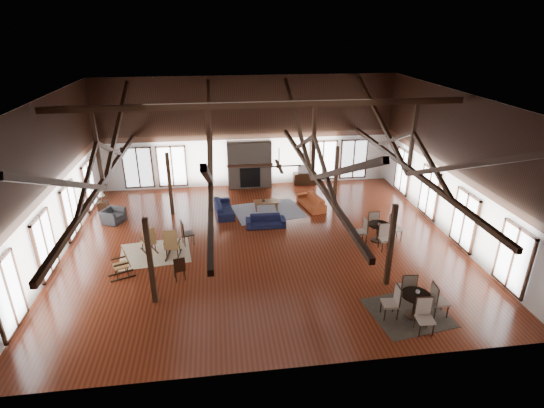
{
  "coord_description": "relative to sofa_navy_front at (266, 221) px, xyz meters",
  "views": [
    {
      "loc": [
        -1.67,
        -15.55,
        8.58
      ],
      "look_at": [
        0.51,
        1.0,
        1.34
      ],
      "focal_mm": 28.0,
      "sensor_mm": 36.0,
      "label": 1
    }
  ],
  "objects": [
    {
      "name": "cup_far",
      "position": [
        4.51,
        -2.05,
        0.56
      ],
      "size": [
        0.13,
        0.13,
        0.09
      ],
      "primitive_type": "imported",
      "rotation": [
        0.0,
        0.0,
        -0.18
      ],
      "color": "#B2B2B2",
      "rests_on": "cafe_table_far"
    },
    {
      "name": "sofa_navy_left",
      "position": [
        -1.83,
        1.66,
        0.04
      ],
      "size": [
        2.09,
        0.98,
        0.59
      ],
      "primitive_type": "imported",
      "rotation": [
        0.0,
        0.0,
        1.66
      ],
      "color": "#121733",
      "rests_on": "floor"
    },
    {
      "name": "armchair",
      "position": [
        -6.94,
        1.39,
        0.05
      ],
      "size": [
        1.23,
        1.17,
        0.63
      ],
      "primitive_type": "imported",
      "rotation": [
        0.0,
        0.0,
        1.14
      ],
      "color": "#272629",
      "rests_on": "floor"
    },
    {
      "name": "wall_front",
      "position": [
        -0.29,
        -8.57,
        2.74
      ],
      "size": [
        16.0,
        0.02,
        6.0
      ],
      "primitive_type": "cube",
      "color": "silver",
      "rests_on": "floor"
    },
    {
      "name": "wall_right",
      "position": [
        7.71,
        -1.57,
        2.74
      ],
      "size": [
        0.02,
        14.0,
        6.0
      ],
      "primitive_type": "cube",
      "color": "silver",
      "rests_on": "floor"
    },
    {
      "name": "cup_near",
      "position": [
        3.95,
        -6.83,
        0.58
      ],
      "size": [
        0.15,
        0.15,
        0.1
      ],
      "primitive_type": "imported",
      "rotation": [
        0.0,
        0.0,
        0.14
      ],
      "color": "#B2B2B2",
      "rests_on": "cafe_table_near"
    },
    {
      "name": "post_grid",
      "position": [
        -0.29,
        -1.57,
        1.26
      ],
      "size": [
        8.16,
        7.16,
        3.05
      ],
      "color": "black",
      "rests_on": "floor"
    },
    {
      "name": "floor",
      "position": [
        -0.29,
        -1.57,
        -0.26
      ],
      "size": [
        16.0,
        16.0,
        0.0
      ],
      "primitive_type": "plane",
      "color": "#5F2814",
      "rests_on": "ground"
    },
    {
      "name": "ceiling_fan",
      "position": [
        0.21,
        -2.57,
        3.47
      ],
      "size": [
        1.6,
        1.6,
        0.75
      ],
      "color": "black",
      "rests_on": "roof_truss"
    },
    {
      "name": "television",
      "position": [
        2.89,
        5.18,
        0.65
      ],
      "size": [
        0.91,
        0.13,
        0.52
      ],
      "primitive_type": "imported",
      "rotation": [
        0.0,
        0.0,
        -0.01
      ],
      "color": "#B2B2B2",
      "rests_on": "tv_console"
    },
    {
      "name": "cafe_table_near",
      "position": [
        3.89,
        -6.89,
        0.29
      ],
      "size": [
        2.12,
        2.12,
        1.1
      ],
      "rotation": [
        0.0,
        0.0,
        -0.07
      ],
      "color": "black",
      "rests_on": "floor"
    },
    {
      "name": "fireplace",
      "position": [
        -0.29,
        5.1,
        1.03
      ],
      "size": [
        2.5,
        0.69,
        2.6
      ],
      "color": "#706255",
      "rests_on": "floor"
    },
    {
      "name": "wall_left",
      "position": [
        -8.29,
        -1.57,
        2.74
      ],
      "size": [
        0.02,
        14.0,
        6.0
      ],
      "primitive_type": "cube",
      "color": "silver",
      "rests_on": "floor"
    },
    {
      "name": "side_chair_b",
      "position": [
        -3.54,
        -3.91,
        0.29
      ],
      "size": [
        0.48,
        0.48,
        0.95
      ],
      "rotation": [
        0.0,
        0.0,
        0.23
      ],
      "color": "black",
      "rests_on": "floor"
    },
    {
      "name": "rocking_chair_a",
      "position": [
        -4.89,
        -1.7,
        0.24
      ],
      "size": [
        0.79,
        0.94,
        1.07
      ],
      "rotation": [
        0.0,
        0.0,
        0.52
      ],
      "color": "olive",
      "rests_on": "floor"
    },
    {
      "name": "tv_console",
      "position": [
        2.86,
        5.18,
        0.06
      ],
      "size": [
        1.29,
        0.48,
        0.65
      ],
      "primitive_type": "cube",
      "color": "black",
      "rests_on": "floor"
    },
    {
      "name": "rocking_chair_b",
      "position": [
        -3.94,
        -2.23,
        0.31
      ],
      "size": [
        0.61,
        0.99,
        1.21
      ],
      "rotation": [
        0.0,
        0.0,
        -0.13
      ],
      "color": "olive",
      "rests_on": "floor"
    },
    {
      "name": "vase",
      "position": [
        0.1,
        1.76,
        0.28
      ],
      "size": [
        0.18,
        0.18,
        0.17
      ],
      "primitive_type": "imported",
      "rotation": [
        0.0,
        0.0,
        -0.13
      ],
      "color": "#B2B2B2",
      "rests_on": "coffee_table"
    },
    {
      "name": "wall_back",
      "position": [
        -0.29,
        5.43,
        2.74
      ],
      "size": [
        16.0,
        0.02,
        6.0
      ],
      "primitive_type": "cube",
      "color": "silver",
      "rests_on": "floor"
    },
    {
      "name": "sofa_orange",
      "position": [
        2.51,
        1.89,
        0.03
      ],
      "size": [
        2.11,
        1.2,
        0.58
      ],
      "primitive_type": "imported",
      "rotation": [
        0.0,
        0.0,
        -1.34
      ],
      "color": "#983F1D",
      "rests_on": "floor"
    },
    {
      "name": "rug_tan",
      "position": [
        -4.68,
        -1.82,
        -0.25
      ],
      "size": [
        2.94,
        2.43,
        0.01
      ],
      "primitive_type": "cube",
      "rotation": [
        0.0,
        0.0,
        0.12
      ],
      "color": "#CCB18D",
      "rests_on": "floor"
    },
    {
      "name": "sofa_navy_front",
      "position": [
        0.0,
        0.0,
        0.0
      ],
      "size": [
        1.79,
        0.73,
        0.52
      ],
      "primitive_type": "imported",
      "rotation": [
        0.0,
        0.0,
        -0.02
      ],
      "color": "#131735",
      "rests_on": "floor"
    },
    {
      "name": "ceiling",
      "position": [
        -0.29,
        -1.57,
        5.74
      ],
      "size": [
        16.0,
        14.0,
        0.02
      ],
      "primitive_type": "cube",
      "color": "black",
      "rests_on": "wall_back"
    },
    {
      "name": "rug_dark",
      "position": [
        3.79,
        -6.74,
        -0.25
      ],
      "size": [
        2.64,
        2.46,
        0.01
      ],
      "primitive_type": "cube",
      "rotation": [
        0.0,
        0.0,
        0.15
      ],
      "color": "black",
      "rests_on": "floor"
    },
    {
      "name": "coffee_table",
      "position": [
        0.24,
        1.81,
        0.14
      ],
      "size": [
        1.21,
        0.61,
        0.46
      ],
      "rotation": [
        0.0,
        0.0,
        0.01
      ],
      "color": "brown",
      "rests_on": "floor"
    },
    {
      "name": "rocking_chair_c",
      "position": [
        -5.58,
        -3.32,
        0.28
      ],
      "size": [
        1.0,
        0.77,
        1.15
      ],
      "rotation": [
        0.0,
        0.0,
        1.95
      ],
      "color": "olive",
      "rests_on": "floor"
    },
    {
      "name": "roof_truss",
      "position": [
        -0.29,
        -1.57,
        3.77
      ],
      "size": [
        15.6,
        14.07,
        3.14
      ],
      "color": "black",
      "rests_on": "wall_back"
    },
    {
      "name": "rug_navy",
      "position": [
        0.31,
        1.65,
        -0.25
      ],
      "size": [
        3.57,
        2.92,
        0.01
      ],
      "primitive_type": "cube",
      "rotation": [
        0.0,
        0.0,
        0.17
      ],
      "color": "#192148",
      "rests_on": "floor"
    },
    {
      "name": "cafe_table_far",
      "position": [
        4.53,
        -1.96,
        0.27
      ],
      "size": [
        2.05,
        2.05,
        1.07
      ],
      "rotation": [
        0.0,
        0.0,
        0.03
      ],
      "color": "black",
      "rests_on": "floor"
    },
    {
      "name": "side_chair_a",
      "position": [
        -3.49,
        -1.26,
        0.37
      ],
      "size": [
        0.56,
        0.56,
        1.08
      ],
      "rotation": [
        0.0,
        0.0,
        -1.29
      ],
      "color": "black",
      "rests_on": "floor"
    },
    {
      "name": "side_table_lamp",
      "position": [
        -7.61,
        2.5,
        0.17
      ],
      "size": [
        0.45,
        0.45,
        1.15
      ],
      "color": "black",
      "rests_on": "floor"
    }
  ]
}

